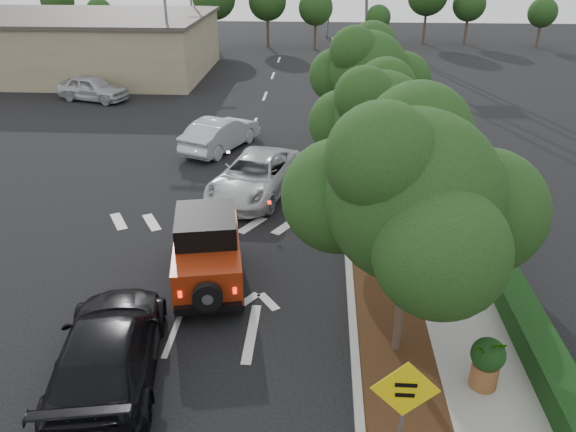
# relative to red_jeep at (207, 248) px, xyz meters

# --- Properties ---
(ground) EXTENTS (120.00, 120.00, 0.00)m
(ground) POSITION_rel_red_jeep_xyz_m (-0.46, -2.40, -1.08)
(ground) COLOR black
(ground) RESTS_ON ground
(curb) EXTENTS (0.20, 70.00, 0.15)m
(curb) POSITION_rel_red_jeep_xyz_m (4.14, 9.60, -1.00)
(curb) COLOR #9E9B93
(curb) RESTS_ON ground
(planting_strip) EXTENTS (1.80, 70.00, 0.12)m
(planting_strip) POSITION_rel_red_jeep_xyz_m (5.14, 9.60, -1.02)
(planting_strip) COLOR black
(planting_strip) RESTS_ON ground
(sidewalk) EXTENTS (2.00, 70.00, 0.12)m
(sidewalk) POSITION_rel_red_jeep_xyz_m (7.04, 9.60, -1.02)
(sidewalk) COLOR gray
(sidewalk) RESTS_ON ground
(hedge) EXTENTS (0.80, 70.00, 0.80)m
(hedge) POSITION_rel_red_jeep_xyz_m (8.44, 9.60, -0.68)
(hedge) COLOR black
(hedge) RESTS_ON ground
(commercial_building) EXTENTS (22.00, 12.00, 4.00)m
(commercial_building) POSITION_rel_red_jeep_xyz_m (-16.46, 27.60, 0.92)
(commercial_building) COLOR #82785A
(commercial_building) RESTS_ON ground
(transmission_tower) EXTENTS (7.00, 4.00, 28.00)m
(transmission_tower) POSITION_rel_red_jeep_xyz_m (5.54, 45.60, -1.08)
(transmission_tower) COLOR slate
(transmission_tower) RESTS_ON ground
(street_tree_near) EXTENTS (3.80, 3.80, 5.92)m
(street_tree_near) POSITION_rel_red_jeep_xyz_m (5.14, -2.90, -1.08)
(street_tree_near) COLOR black
(street_tree_near) RESTS_ON ground
(street_tree_mid) EXTENTS (3.20, 3.20, 5.32)m
(street_tree_mid) POSITION_rel_red_jeep_xyz_m (5.14, 4.10, -1.08)
(street_tree_mid) COLOR black
(street_tree_mid) RESTS_ON ground
(street_tree_far) EXTENTS (3.40, 3.40, 5.62)m
(street_tree_far) POSITION_rel_red_jeep_xyz_m (5.14, 10.60, -1.08)
(street_tree_far) COLOR black
(street_tree_far) RESTS_ON ground
(light_pole_a) EXTENTS (2.00, 0.22, 9.00)m
(light_pole_a) POSITION_rel_red_jeep_xyz_m (-6.96, 23.60, -1.08)
(light_pole_a) COLOR slate
(light_pole_a) RESTS_ON ground
(light_pole_b) EXTENTS (2.00, 0.22, 9.00)m
(light_pole_b) POSITION_rel_red_jeep_xyz_m (-7.96, 35.60, -1.08)
(light_pole_b) COLOR slate
(light_pole_b) RESTS_ON ground
(red_jeep) EXTENTS (2.50, 4.32, 2.12)m
(red_jeep) POSITION_rel_red_jeep_xyz_m (0.00, 0.00, 0.00)
(red_jeep) COLOR black
(red_jeep) RESTS_ON ground
(silver_suv_ahead) EXTENTS (3.83, 5.97, 1.53)m
(silver_suv_ahead) POSITION_rel_red_jeep_xyz_m (0.65, 6.32, -0.31)
(silver_suv_ahead) COLOR #B5B9BE
(silver_suv_ahead) RESTS_ON ground
(black_suv_oncoming) EXTENTS (3.08, 5.70, 1.57)m
(black_suv_oncoming) POSITION_rel_red_jeep_xyz_m (-1.46, -4.20, -0.29)
(black_suv_oncoming) COLOR black
(black_suv_oncoming) RESTS_ON ground
(silver_sedan_oncoming) EXTENTS (3.40, 4.96, 1.55)m
(silver_sedan_oncoming) POSITION_rel_red_jeep_xyz_m (-1.57, 11.46, -0.31)
(silver_sedan_oncoming) COLOR #B2B4BA
(silver_sedan_oncoming) RESTS_ON ground
(parked_suv) EXTENTS (4.80, 3.03, 1.52)m
(parked_suv) POSITION_rel_red_jeep_xyz_m (-10.99, 19.92, -0.32)
(parked_suv) COLOR #B3B6BC
(parked_suv) RESTS_ON ground
(speed_hump_sign) EXTENTS (1.21, 0.10, 2.57)m
(speed_hump_sign) POSITION_rel_red_jeep_xyz_m (4.75, -6.42, 0.70)
(speed_hump_sign) COLOR slate
(speed_hump_sign) RESTS_ON ground
(terracotta_planter) EXTENTS (0.75, 0.75, 1.31)m
(terracotta_planter) POSITION_rel_red_jeep_xyz_m (6.93, -4.08, -0.20)
(terracotta_planter) COLOR brown
(terracotta_planter) RESTS_ON ground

